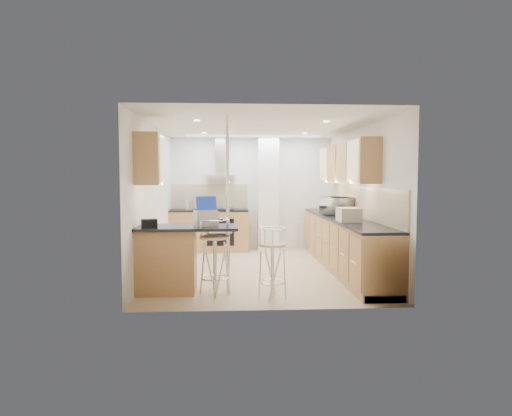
{
  "coord_description": "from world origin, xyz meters",
  "views": [
    {
      "loc": [
        -0.51,
        -7.87,
        1.64
      ],
      "look_at": [
        -0.03,
        0.2,
        1.08
      ],
      "focal_mm": 32.0,
      "sensor_mm": 36.0,
      "label": 1
    }
  ],
  "objects": [
    {
      "name": "jar_d",
      "position": [
        1.45,
        -0.34,
        0.99
      ],
      "size": [
        0.12,
        0.12,
        0.13
      ],
      "primitive_type": "cylinder",
      "rotation": [
        0.0,
        0.0,
        -0.18
      ],
      "color": "silver",
      "rests_on": "right_counter"
    },
    {
      "name": "bar_stool_end",
      "position": [
        0.07,
        -1.85,
        0.48
      ],
      "size": [
        0.56,
        0.56,
        0.97
      ],
      "primitive_type": null,
      "rotation": [
        0.0,
        0.0,
        0.87
      ],
      "color": "tan",
      "rests_on": "ground"
    },
    {
      "name": "ground",
      "position": [
        0.0,
        0.0,
        0.0
      ],
      "size": [
        4.8,
        4.8,
        0.0
      ],
      "primitive_type": "plane",
      "color": "tan",
      "rests_on": "ground"
    },
    {
      "name": "laptop",
      "position": [
        -0.84,
        -1.44,
        1.05
      ],
      "size": [
        0.36,
        0.31,
        0.21
      ],
      "primitive_type": "cube",
      "rotation": [
        0.0,
        0.0,
        0.28
      ],
      "color": "#9FA1A7",
      "rests_on": "peninsula"
    },
    {
      "name": "microwave",
      "position": [
        1.5,
        0.45,
        1.09
      ],
      "size": [
        0.62,
        0.72,
        0.33
      ],
      "primitive_type": "imported",
      "rotation": [
        0.0,
        0.0,
        2.0
      ],
      "color": "silver",
      "rests_on": "right_counter"
    },
    {
      "name": "room_shell",
      "position": [
        0.32,
        0.38,
        1.54
      ],
      "size": [
        3.64,
        4.84,
        2.51
      ],
      "color": "white",
      "rests_on": "ground"
    },
    {
      "name": "bag",
      "position": [
        -1.61,
        -1.59,
        1.0
      ],
      "size": [
        0.24,
        0.2,
        0.11
      ],
      "primitive_type": "cube",
      "rotation": [
        0.0,
        0.0,
        0.29
      ],
      "color": "black",
      "rests_on": "peninsula"
    },
    {
      "name": "bread_bin",
      "position": [
        1.39,
        -0.77,
        1.03
      ],
      "size": [
        0.33,
        0.42,
        0.22
      ],
      "primitive_type": "cube",
      "rotation": [
        0.0,
        0.0,
        -0.01
      ],
      "color": "beige",
      "rests_on": "right_counter"
    },
    {
      "name": "kettle",
      "position": [
        -1.39,
        2.06,
        1.02
      ],
      "size": [
        0.16,
        0.16,
        0.21
      ],
      "primitive_type": "cylinder",
      "color": "silver",
      "rests_on": "back_counter"
    },
    {
      "name": "jar_b",
      "position": [
        1.47,
        0.97,
        1.0
      ],
      "size": [
        0.12,
        0.12,
        0.16
      ],
      "primitive_type": "cylinder",
      "rotation": [
        0.0,
        0.0,
        0.11
      ],
      "color": "beige",
      "rests_on": "right_counter"
    },
    {
      "name": "peninsula",
      "position": [
        -1.12,
        -1.45,
        0.48
      ],
      "size": [
        1.47,
        0.72,
        0.94
      ],
      "color": "#AD7945",
      "rests_on": "ground"
    },
    {
      "name": "jar_c",
      "position": [
        1.52,
        -0.8,
        1.02
      ],
      "size": [
        0.17,
        0.17,
        0.21
      ],
      "primitive_type": "cylinder",
      "rotation": [
        0.0,
        0.0,
        0.25
      ],
      "color": "#BAB294",
      "rests_on": "right_counter"
    },
    {
      "name": "right_counter",
      "position": [
        1.5,
        0.0,
        0.46
      ],
      "size": [
        0.63,
        4.4,
        0.92
      ],
      "color": "#AD7945",
      "rests_on": "ground"
    },
    {
      "name": "jar_a",
      "position": [
        1.42,
        1.21,
        1.02
      ],
      "size": [
        0.14,
        0.14,
        0.2
      ],
      "primitive_type": "cylinder",
      "rotation": [
        0.0,
        0.0,
        0.21
      ],
      "color": "beige",
      "rests_on": "right_counter"
    },
    {
      "name": "bar_stool_near",
      "position": [
        -0.71,
        -1.64,
        0.53
      ],
      "size": [
        0.55,
        0.55,
        1.07
      ],
      "primitive_type": null,
      "rotation": [
        0.0,
        0.0,
        -0.32
      ],
      "color": "tan",
      "rests_on": "ground"
    },
    {
      "name": "back_counter",
      "position": [
        -0.95,
        2.1,
        0.46
      ],
      "size": [
        1.7,
        0.63,
        0.92
      ],
      "color": "#AD7945",
      "rests_on": "ground"
    }
  ]
}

